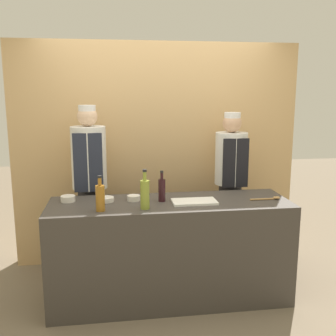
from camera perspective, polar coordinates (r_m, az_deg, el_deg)
The scene contains 13 objects.
ground_plane at distance 3.84m, azimuth 0.29°, elevation -18.25°, with size 14.00×14.00×0.00m, color #756651.
cabinet_wall at distance 4.38m, azimuth -1.59°, elevation 2.12°, with size 3.11×0.18×2.40m.
counter at distance 3.64m, azimuth 0.30°, elevation -11.92°, with size 2.14×0.66×0.92m.
sauce_bowl_white at distance 3.53m, azimuth -5.01°, elevation -4.32°, with size 0.12×0.12×0.05m.
sauce_bowl_brown at distance 3.53m, azimuth -8.96°, elevation -4.49°, with size 0.14×0.14×0.04m.
sauce_bowl_green at distance 3.60m, azimuth -14.31°, elevation -4.29°, with size 0.13×0.13×0.05m.
cutting_board at distance 3.46m, azimuth 3.85°, elevation -4.90°, with size 0.39×0.22×0.02m.
bottle_oil at distance 3.26m, azimuth -3.38°, elevation -3.72°, with size 0.08×0.08×0.33m.
bottle_wine at distance 3.48m, azimuth -0.90°, elevation -3.12°, with size 0.06×0.06×0.28m.
bottle_amber at distance 3.24m, azimuth -9.81°, elevation -4.20°, with size 0.07×0.07×0.29m.
wooden_spoon at distance 3.67m, azimuth 14.59°, elevation -4.28°, with size 0.28×0.05×0.03m.
chef_left at distance 4.00m, azimuth -11.26°, elevation -2.54°, with size 0.34×0.34×1.75m.
chef_right at distance 4.18m, azimuth 9.03°, elevation -2.47°, with size 0.33×0.33×1.67m.
Camera 1 is at (-0.49, -3.31, 1.88)m, focal length 42.00 mm.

